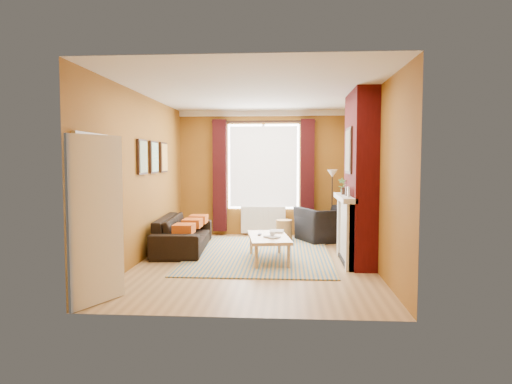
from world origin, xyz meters
TOP-DOWN VIEW (x-y plane):
  - ground at (0.00, 0.00)m, footprint 5.50×5.50m
  - room_walls at (0.63, 0.29)m, footprint 3.82×5.54m
  - striped_rug at (0.04, 0.57)m, footprint 2.52×3.48m
  - sofa at (-1.42, 0.89)m, footprint 0.99×2.22m
  - armchair at (1.36, 2.01)m, footprint 1.41×1.35m
  - coffee_table at (0.23, 0.04)m, footprint 0.82×1.35m
  - wicker_stool at (0.47, 2.07)m, footprint 0.41×0.41m
  - floor_lamp at (1.48, 2.11)m, footprint 0.27×0.27m
  - book_a at (0.22, -0.18)m, footprint 0.30×0.30m
  - book_b at (0.24, 0.49)m, footprint 0.25×0.34m
  - mug at (0.29, -0.08)m, footprint 0.10×0.10m
  - tv_remote at (0.07, 0.13)m, footprint 0.06×0.16m

SIDE VIEW (x-z plane):
  - ground at x=0.00m, z-range 0.00..0.00m
  - striped_rug at x=0.04m, z-range 0.00..0.02m
  - wicker_stool at x=0.47m, z-range 0.00..0.43m
  - sofa at x=-1.42m, z-range 0.00..0.63m
  - armchair at x=1.36m, z-range 0.00..0.71m
  - coffee_table at x=0.23m, z-range 0.17..0.59m
  - tv_remote at x=0.07m, z-range 0.42..0.45m
  - book_a at x=0.22m, z-range 0.42..0.45m
  - book_b at x=0.24m, z-range 0.42..0.45m
  - mug at x=0.29m, z-range 0.42..0.51m
  - floor_lamp at x=1.48m, z-range 0.43..1.93m
  - room_walls at x=0.63m, z-range -0.04..2.80m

